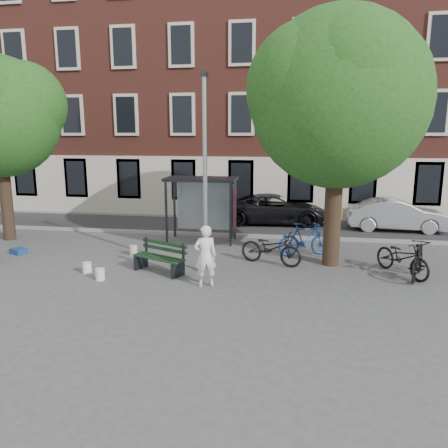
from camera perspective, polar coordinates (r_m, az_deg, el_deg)
ground at (r=14.08m, az=-2.38°, el=-6.27°), size 90.00×90.00×0.00m
road at (r=20.76m, az=1.51°, el=-0.36°), size 40.00×4.00×0.01m
curb_near at (r=18.81m, az=0.69°, el=-1.45°), size 40.00×0.25×0.12m
curb_far at (r=22.69m, az=2.20°, el=0.82°), size 40.00×0.25×0.12m
building_row at (r=26.39m, az=3.45°, el=17.47°), size 30.00×8.00×14.00m
lamppost at (r=13.49m, az=-2.48°, el=5.06°), size 0.28×0.35×6.11m
tree_right at (r=14.61m, az=14.88°, el=16.33°), size 5.76×5.60×8.20m
bus_shelter at (r=17.71m, az=-1.68°, el=3.83°), size 2.85×1.45×2.62m
painter at (r=12.57m, az=-2.45°, el=-4.19°), size 0.77×0.64×1.80m
bench at (r=14.09m, az=-8.36°, el=-4.53°), size 1.91×1.28×0.94m
bike_a at (r=14.80m, az=6.14°, el=-3.14°), size 2.30×1.44×1.14m
bike_b at (r=16.03m, az=10.56°, el=-1.96°), size 2.11×1.29×1.22m
bike_c at (r=14.73m, az=22.28°, el=-4.04°), size 1.79×2.24×1.14m
bike_d at (r=14.55m, az=24.01°, el=-4.34°), size 1.22×1.99×1.16m
car_dark at (r=21.61m, az=6.74°, el=1.97°), size 5.32×2.73×1.44m
car_silver at (r=21.35m, az=21.66°, el=1.10°), size 4.42×1.69×1.44m
blue_crate at (r=17.80m, az=-25.25°, el=-3.23°), size 0.66×0.58×0.20m
bucket_a at (r=13.79m, az=-15.88°, el=-6.33°), size 0.35×0.35×0.36m
bucket_b at (r=16.25m, az=-11.74°, el=-3.39°), size 0.33×0.33×0.36m
bucket_c at (r=14.53m, az=-17.44°, el=-5.50°), size 0.33×0.33×0.36m
notice_sign at (r=15.47m, az=14.54°, el=0.23°), size 0.33×0.09×1.89m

